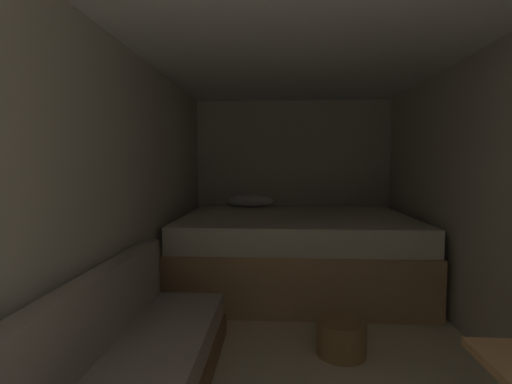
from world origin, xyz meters
TOP-DOWN VIEW (x-y plane):
  - ground_plane at (0.00, 2.00)m, footprint 6.84×6.84m
  - wall_back at (0.00, 4.44)m, footprint 2.54×0.05m
  - wall_left at (-1.25, 2.00)m, footprint 0.05×4.84m
  - ceiling_slab at (0.00, 2.00)m, footprint 2.54×4.84m
  - bed at (-0.00, 3.51)m, footprint 2.32×1.73m
  - wicker_basket at (0.25, 2.15)m, footprint 0.34×0.34m

SIDE VIEW (x-z plane):
  - ground_plane at x=0.00m, z-range 0.00..0.00m
  - wicker_basket at x=0.25m, z-range 0.00..0.23m
  - bed at x=0.00m, z-range -0.08..0.84m
  - wall_back at x=0.00m, z-range 0.00..2.09m
  - wall_left at x=-1.25m, z-range 0.00..2.09m
  - ceiling_slab at x=0.00m, z-range 2.09..2.14m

